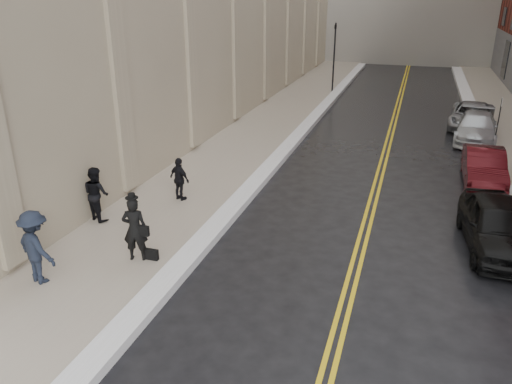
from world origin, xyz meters
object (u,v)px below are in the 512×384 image
Objects in this scene: pedestrian_a at (96,194)px; car_maroon at (484,167)px; pedestrian_c at (180,179)px; car_silver_near at (476,127)px; pedestrian_b at (36,247)px; car_black at (498,225)px; car_silver_far at (472,116)px; pedestrian_main at (135,229)px.

car_maroon is at bearing -123.24° from pedestrian_a.
pedestrian_c is (-10.88, -5.73, 0.26)m from car_maroon.
pedestrian_b is at bearing -117.53° from car_silver_near.
car_black is 5.99m from car_maroon.
car_black is 2.26× the size of pedestrian_b.
car_silver_near is at bearing -83.52° from car_silver_far.
pedestrian_main reaches higher than car_silver_far.
car_silver_far reaches higher than car_maroon.
car_black is at bearing -86.17° from car_silver_near.
car_black is at bearing -158.87° from pedestrian_c.
car_black is 1.07× the size of car_maroon.
pedestrian_a reaches higher than car_silver_far.
car_maroon is at bearing -84.91° from car_silver_far.
car_silver_far is 2.75× the size of pedestrian_a.
car_silver_far is at bearing -102.17° from pedestrian_a.
car_silver_far is 24.66m from pedestrian_b.
pedestrian_b is (-1.83, -1.82, 0.06)m from pedestrian_main.
pedestrian_c is (1.08, 6.24, -0.20)m from pedestrian_b.
car_maroon is 2.30× the size of pedestrian_a.
pedestrian_c is (1.89, 2.39, -0.12)m from pedestrian_a.
car_maroon is 16.93m from pedestrian_b.
car_silver_near reaches higher than car_silver_far.
car_silver_near is 3.07× the size of pedestrian_c.
pedestrian_a is at bearing -175.18° from car_black.
pedestrian_main is 3.33m from pedestrian_a.
car_black is 13.22m from pedestrian_b.
car_maroon is 15.14m from pedestrian_a.
pedestrian_a is (-13.00, -14.79, 0.36)m from car_silver_near.
pedestrian_b is at bearing 126.22° from pedestrian_a.
pedestrian_c is at bearing 173.82° from car_black.
pedestrian_c is (-0.75, 4.42, -0.15)m from pedestrian_main.
pedestrian_main is 1.18× the size of pedestrian_c.
pedestrian_main is 4.48m from pedestrian_c.
car_black is 0.92× the size of car_silver_near.
car_maroon is 0.84× the size of car_silver_far.
pedestrian_c is at bearing -151.93° from car_maroon.
pedestrian_a is (-12.59, -2.13, 0.29)m from car_black.
car_silver_near is at bearing -109.36° from pedestrian_c.
pedestrian_a reaches higher than pedestrian_c.
pedestrian_main is 2.59m from pedestrian_b.
pedestrian_main is (-10.35, -19.61, 0.40)m from car_silver_far.
car_silver_near is (0.23, 6.66, 0.02)m from car_maroon.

